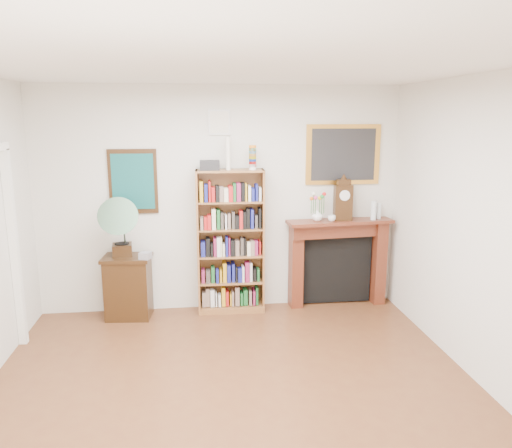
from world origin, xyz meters
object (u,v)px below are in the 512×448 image
(bookshelf, at_px, (231,234))
(mantel_clock, at_px, (343,201))
(side_cabinet, at_px, (128,287))
(fireplace, at_px, (337,255))
(bottle_left, at_px, (374,210))
(cd_stack, at_px, (145,256))
(bottle_right, at_px, (379,211))
(gramophone, at_px, (119,223))
(teacup, at_px, (332,218))
(flower_vase, at_px, (317,215))

(bookshelf, bearing_deg, mantel_clock, 1.76)
(side_cabinet, height_order, mantel_clock, mantel_clock)
(fireplace, relative_size, bottle_left, 5.71)
(cd_stack, bearing_deg, bottle_right, 4.56)
(bookshelf, xyz_separation_m, side_cabinet, (-1.26, -0.06, -0.61))
(bookshelf, relative_size, mantel_clock, 3.99)
(gramophone, relative_size, mantel_clock, 1.45)
(side_cabinet, height_order, gramophone, gramophone)
(side_cabinet, relative_size, cd_stack, 6.45)
(bookshelf, xyz_separation_m, bottle_right, (1.90, 0.04, 0.24))
(teacup, height_order, bottle_right, bottle_right)
(bookshelf, relative_size, fireplace, 1.51)
(fireplace, xyz_separation_m, gramophone, (-2.70, -0.19, 0.53))
(bookshelf, xyz_separation_m, gramophone, (-1.31, -0.13, 0.19))
(teacup, bearing_deg, bottle_right, 7.93)
(cd_stack, relative_size, flower_vase, 0.85)
(cd_stack, bearing_deg, fireplace, 6.24)
(fireplace, height_order, mantel_clock, mantel_clock)
(mantel_clock, bearing_deg, side_cabinet, -177.54)
(cd_stack, height_order, flower_vase, flower_vase)
(side_cabinet, bearing_deg, bottle_left, 5.78)
(mantel_clock, bearing_deg, bookshelf, -178.71)
(gramophone, relative_size, cd_stack, 6.23)
(bookshelf, xyz_separation_m, teacup, (1.26, -0.05, 0.18))
(bottle_left, bearing_deg, mantel_clock, 176.35)
(mantel_clock, height_order, bottle_right, mantel_clock)
(bookshelf, xyz_separation_m, bottle_left, (1.81, -0.02, 0.26))
(fireplace, xyz_separation_m, cd_stack, (-2.41, -0.26, 0.14))
(bookshelf, xyz_separation_m, mantel_clock, (1.42, 0.00, 0.39))
(bottle_right, bearing_deg, mantel_clock, -175.95)
(side_cabinet, distance_m, cd_stack, 0.51)
(flower_vase, bearing_deg, bookshelf, -179.85)
(bottle_right, bearing_deg, teacup, -172.07)
(bottle_left, bearing_deg, side_cabinet, -179.31)
(side_cabinet, bearing_deg, gramophone, -124.43)
(fireplace, xyz_separation_m, flower_vase, (-0.30, -0.07, 0.54))
(bookshelf, height_order, mantel_clock, bookshelf)
(bookshelf, distance_m, teacup, 1.27)
(flower_vase, height_order, teacup, flower_vase)
(cd_stack, bearing_deg, flower_vase, 5.36)
(gramophone, bearing_deg, fireplace, -2.49)
(gramophone, height_order, flower_vase, gramophone)
(fireplace, distance_m, flower_vase, 0.62)
(teacup, bearing_deg, gramophone, -178.35)
(side_cabinet, xyz_separation_m, cd_stack, (0.23, -0.14, 0.43))
(fireplace, distance_m, bottle_left, 0.73)
(bottle_left, bearing_deg, gramophone, -178.09)
(mantel_clock, bearing_deg, cd_stack, -174.20)
(gramophone, relative_size, bottle_left, 3.11)
(bottle_right, bearing_deg, side_cabinet, -178.25)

